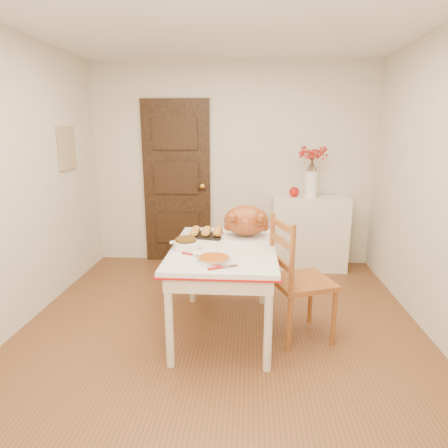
# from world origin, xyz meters

# --- Properties ---
(floor) EXTENTS (3.50, 4.00, 0.00)m
(floor) POSITION_xyz_m (0.00, 0.00, 0.00)
(floor) COLOR #55381E
(floor) RESTS_ON ground
(ceiling) EXTENTS (3.50, 4.00, 0.00)m
(ceiling) POSITION_xyz_m (0.00, 0.00, 2.50)
(ceiling) COLOR white
(ceiling) RESTS_ON ground
(wall_back) EXTENTS (3.50, 0.00, 2.50)m
(wall_back) POSITION_xyz_m (0.00, 2.00, 1.25)
(wall_back) COLOR beige
(wall_back) RESTS_ON ground
(wall_front) EXTENTS (3.50, 0.00, 2.50)m
(wall_front) POSITION_xyz_m (0.00, -2.00, 1.25)
(wall_front) COLOR beige
(wall_front) RESTS_ON ground
(door_back) EXTENTS (0.85, 0.06, 2.06)m
(door_back) POSITION_xyz_m (-0.70, 1.97, 1.03)
(door_back) COLOR black
(door_back) RESTS_ON ground
(photo_board) EXTENTS (0.03, 0.35, 0.45)m
(photo_board) POSITION_xyz_m (-1.73, 1.20, 1.50)
(photo_board) COLOR #CFC38A
(photo_board) RESTS_ON ground
(sideboard) EXTENTS (0.90, 0.40, 0.90)m
(sideboard) POSITION_xyz_m (0.97, 1.78, 0.45)
(sideboard) COLOR silver
(sideboard) RESTS_ON floor
(kitchen_table) EXTENTS (0.86, 1.26, 0.75)m
(kitchen_table) POSITION_xyz_m (0.02, 0.17, 0.38)
(kitchen_table) COLOR silver
(kitchen_table) RESTS_ON floor
(chair_oak) EXTENTS (0.58, 0.58, 1.02)m
(chair_oak) POSITION_xyz_m (0.67, 0.11, 0.51)
(chair_oak) COLOR #A15224
(chair_oak) RESTS_ON floor
(berry_vase) EXTENTS (0.33, 0.33, 0.64)m
(berry_vase) POSITION_xyz_m (0.96, 1.78, 1.22)
(berry_vase) COLOR white
(berry_vase) RESTS_ON sideboard
(apple) EXTENTS (0.12, 0.12, 0.12)m
(apple) POSITION_xyz_m (0.76, 1.78, 0.96)
(apple) COLOR #AB0E0B
(apple) RESTS_ON sideboard
(turkey_platter) EXTENTS (0.56, 0.50, 0.29)m
(turkey_platter) POSITION_xyz_m (0.20, 0.43, 0.90)
(turkey_platter) COLOR #954218
(turkey_platter) RESTS_ON kitchen_table
(pumpkin_pie) EXTENTS (0.30, 0.30, 0.05)m
(pumpkin_pie) POSITION_xyz_m (-0.02, -0.20, 0.78)
(pumpkin_pie) COLOR #AB440B
(pumpkin_pie) RESTS_ON kitchen_table
(stuffing_dish) EXTENTS (0.29, 0.24, 0.10)m
(stuffing_dish) POSITION_xyz_m (-0.28, 0.09, 0.80)
(stuffing_dish) COLOR #583C0E
(stuffing_dish) RESTS_ON kitchen_table
(rolls_tray) EXTENTS (0.34, 0.29, 0.08)m
(rolls_tray) POSITION_xyz_m (-0.15, 0.47, 0.79)
(rolls_tray) COLOR #C08C34
(rolls_tray) RESTS_ON kitchen_table
(pie_server) EXTENTS (0.23, 0.16, 0.01)m
(pie_server) POSITION_xyz_m (0.05, -0.33, 0.76)
(pie_server) COLOR silver
(pie_server) RESTS_ON kitchen_table
(carving_knife) EXTENTS (0.26, 0.18, 0.01)m
(carving_knife) POSITION_xyz_m (-0.17, -0.09, 0.76)
(carving_knife) COLOR silver
(carving_knife) RESTS_ON kitchen_table
(drinking_glass) EXTENTS (0.07, 0.07, 0.10)m
(drinking_glass) POSITION_xyz_m (0.10, 0.65, 0.81)
(drinking_glass) COLOR white
(drinking_glass) RESTS_ON kitchen_table
(shaker_pair) EXTENTS (0.10, 0.06, 0.09)m
(shaker_pair) POSITION_xyz_m (0.30, 0.65, 0.80)
(shaker_pair) COLOR white
(shaker_pair) RESTS_ON kitchen_table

